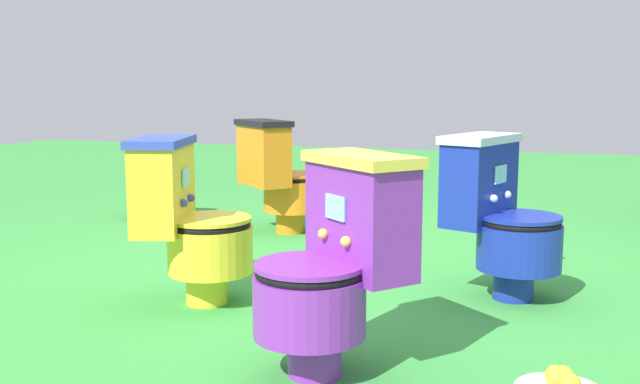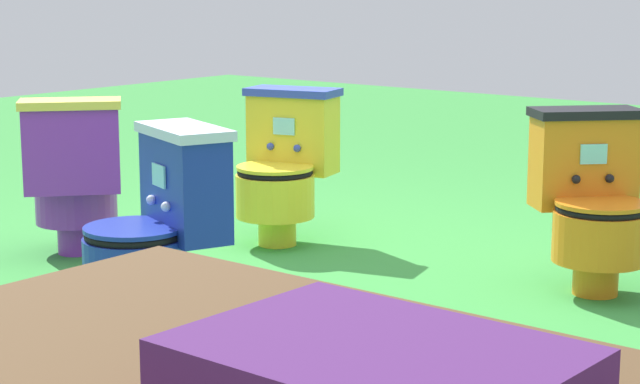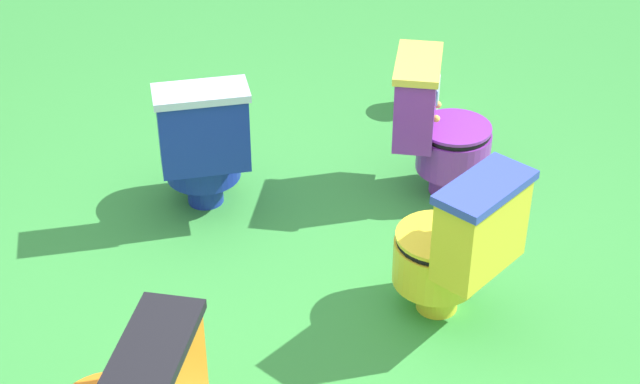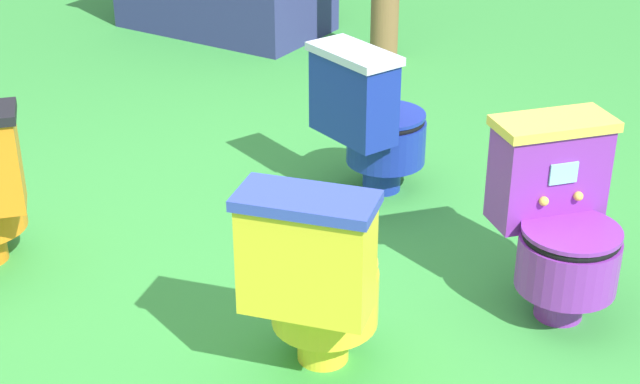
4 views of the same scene
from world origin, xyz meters
name	(u,v)px [view 4 (image 4 of 4)]	position (x,y,z in m)	size (l,w,h in m)	color
ground	(260,262)	(0.00, 0.00, 0.00)	(14.00, 14.00, 0.00)	green
toilet_purple	(559,220)	(1.13, 0.31, 0.37)	(0.63, 0.63, 0.73)	purple
toilet_yellow	(317,278)	(0.58, -0.49, 0.37)	(0.51, 0.58, 0.73)	yellow
toilet_blue	(372,120)	(0.08, 0.80, 0.37)	(0.56, 0.61, 0.73)	#192D9E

